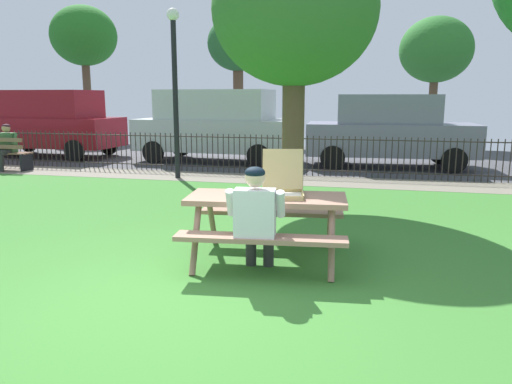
% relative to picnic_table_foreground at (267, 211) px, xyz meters
% --- Properties ---
extents(ground, '(28.00, 11.66, 0.02)m').
position_rel_picnic_table_foreground_xyz_m(ground, '(-0.71, 0.50, -0.61)').
color(ground, '#3C7C2F').
extents(cobblestone_walkway, '(28.00, 1.40, 0.01)m').
position_rel_picnic_table_foreground_xyz_m(cobblestone_walkway, '(-0.71, 5.63, -0.60)').
color(cobblestone_walkway, gray).
extents(street_asphalt, '(28.00, 7.07, 0.01)m').
position_rel_picnic_table_foreground_xyz_m(street_asphalt, '(-0.71, 9.87, -0.60)').
color(street_asphalt, '#424247').
extents(picnic_table_foreground, '(1.94, 1.66, 0.79)m').
position_rel_picnic_table_foreground_xyz_m(picnic_table_foreground, '(0.00, 0.00, 0.00)').
color(picnic_table_foreground, '#A17761').
rests_on(picnic_table_foreground, ground).
extents(pizza_box_open, '(0.56, 0.62, 0.51)m').
position_rel_picnic_table_foreground_xyz_m(pizza_box_open, '(0.17, 0.09, 0.29)').
color(pizza_box_open, tan).
rests_on(pizza_box_open, picnic_table_foreground).
extents(pizza_slice_on_table, '(0.26, 0.30, 0.02)m').
position_rel_picnic_table_foreground_xyz_m(pizza_slice_on_table, '(-0.21, -0.19, 0.18)').
color(pizza_slice_on_table, '#EED050').
rests_on(pizza_slice_on_table, picnic_table_foreground).
extents(adult_at_table, '(0.63, 0.62, 1.19)m').
position_rel_picnic_table_foreground_xyz_m(adult_at_table, '(-0.01, -0.50, 0.06)').
color(adult_at_table, '#303030').
rests_on(adult_at_table, ground).
extents(iron_fence_streetside, '(23.53, 0.03, 0.97)m').
position_rel_picnic_table_foreground_xyz_m(iron_fence_streetside, '(-0.71, 6.33, -0.10)').
color(iron_fence_streetside, '#2D2823').
rests_on(iron_fence_streetside, ground).
extents(park_bench_left, '(1.60, 0.46, 0.85)m').
position_rel_picnic_table_foreground_xyz_m(park_bench_left, '(-8.28, 5.50, -0.18)').
color(park_bench_left, brown).
rests_on(park_bench_left, ground).
extents(person_on_park_bench, '(0.61, 0.60, 1.19)m').
position_rel_picnic_table_foreground_xyz_m(person_on_park_bench, '(-8.11, 5.52, 0.06)').
color(person_on_park_bench, '#2C2C2C').
rests_on(person_on_park_bench, ground).
extents(lamp_post_walkway, '(0.28, 0.28, 3.81)m').
position_rel_picnic_table_foreground_xyz_m(lamp_post_walkway, '(-3.28, 5.33, 1.75)').
color(lamp_post_walkway, black).
rests_on(lamp_post_walkway, ground).
extents(tree_near_table, '(2.85, 2.85, 4.62)m').
position_rel_picnic_table_foreground_xyz_m(tree_near_table, '(-0.24, 3.35, 2.70)').
color(tree_near_table, brown).
rests_on(tree_near_table, ground).
extents(parked_car_left, '(4.66, 2.08, 2.08)m').
position_rel_picnic_table_foreground_xyz_m(parked_car_left, '(-8.89, 8.37, 0.50)').
color(parked_car_left, maroon).
rests_on(parked_car_left, ground).
extents(parked_car_center, '(4.69, 2.16, 2.08)m').
position_rel_picnic_table_foreground_xyz_m(parked_car_center, '(-3.31, 8.37, 0.50)').
color(parked_car_center, '#B5BCBB').
rests_on(parked_car_center, ground).
extents(parked_car_right, '(4.49, 2.11, 1.94)m').
position_rel_picnic_table_foreground_xyz_m(parked_car_right, '(1.59, 8.37, 0.41)').
color(parked_car_right, slate).
rests_on(parked_car_right, ground).
extents(far_tree_left, '(2.86, 2.86, 5.79)m').
position_rel_picnic_table_foreground_xyz_m(far_tree_left, '(-11.35, 14.70, 3.85)').
color(far_tree_left, brown).
rests_on(far_tree_left, ground).
extents(far_tree_midleft, '(2.48, 2.48, 5.14)m').
position_rel_picnic_table_foreground_xyz_m(far_tree_midleft, '(-4.35, 14.70, 3.33)').
color(far_tree_midleft, brown).
rests_on(far_tree_midleft, ground).
extents(far_tree_center, '(2.68, 2.68, 4.81)m').
position_rel_picnic_table_foreground_xyz_m(far_tree_center, '(3.33, 14.70, 2.98)').
color(far_tree_center, brown).
rests_on(far_tree_center, ground).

